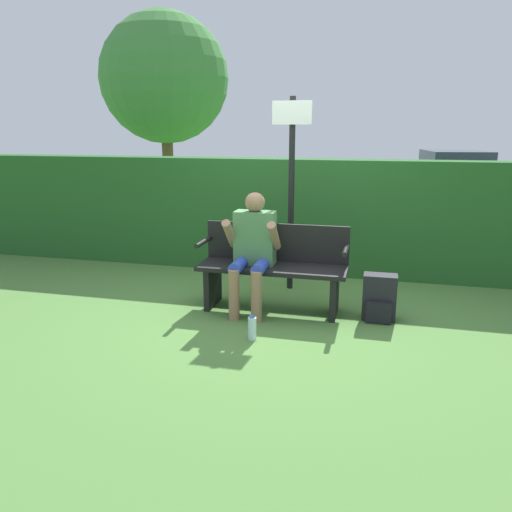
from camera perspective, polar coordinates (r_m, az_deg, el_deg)
ground_plane at (r=5.41m, az=1.81°, el=-6.17°), size 40.00×40.00×0.00m
hedge_back at (r=6.75m, az=4.77°, el=4.58°), size 12.00×0.43×1.52m
park_bench at (r=5.32m, az=1.99°, el=-1.22°), size 1.57×0.49×0.90m
person_seated at (r=5.20m, az=-0.37°, el=1.17°), size 0.56×0.58×1.26m
backpack at (r=5.22m, az=13.91°, el=-4.75°), size 0.33×0.25×0.47m
water_bottle at (r=4.64m, az=-0.44°, el=-8.26°), size 0.08×0.08×0.24m
signpost at (r=5.87m, az=4.06°, el=8.65°), size 0.45×0.09×2.25m
parked_car at (r=15.61m, az=21.64°, el=8.65°), size 2.38×4.58×1.31m
tree at (r=11.28m, az=-10.41°, el=19.29°), size 2.68×2.68×4.27m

